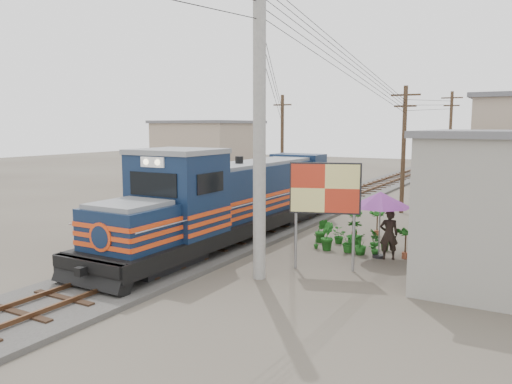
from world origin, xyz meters
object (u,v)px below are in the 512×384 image
Objects in this scene: billboard at (325,191)px; market_umbrella at (380,200)px; locomotive at (232,201)px; vendor at (389,235)px.

billboard is 2.79m from market_umbrella.
market_umbrella is (6.11, 0.45, 0.46)m from locomotive.
locomotive is 5.32× the size of market_umbrella.
locomotive is 6.54m from vendor.
vendor is at bearing 38.25° from billboard.
billboard is at bearing 33.22° from vendor.
billboard is (4.94, -2.04, 0.99)m from locomotive.
locomotive is 4.31× the size of billboard.
locomotive reaches higher than market_umbrella.
billboard is 1.23× the size of market_umbrella.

